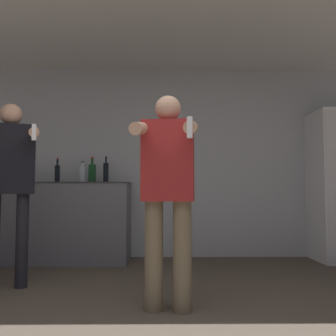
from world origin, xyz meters
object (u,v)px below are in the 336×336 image
(bottle_tall_gin, at_px, (57,173))
(bottle_dark_rum, at_px, (92,173))
(bottle_clear_vodka, at_px, (22,172))
(person_woman_foreground, at_px, (168,186))
(bottle_amber_bourbon, at_px, (106,172))
(bottle_green_wine, at_px, (82,174))
(person_man_side, at_px, (10,173))

(bottle_tall_gin, bearing_deg, bottle_dark_rum, -0.00)
(bottle_dark_rum, bearing_deg, bottle_tall_gin, 180.00)
(bottle_clear_vodka, relative_size, person_woman_foreground, 0.22)
(bottle_tall_gin, height_order, person_woman_foreground, person_woman_foreground)
(bottle_dark_rum, relative_size, bottle_amber_bourbon, 0.98)
(bottle_amber_bourbon, xyz_separation_m, bottle_clear_vodka, (-1.06, 0.00, -0.00))
(bottle_dark_rum, height_order, bottle_tall_gin, bottle_dark_rum)
(bottle_green_wine, relative_size, person_man_side, 0.16)
(bottle_tall_gin, distance_m, person_man_side, 1.35)
(bottle_green_wine, bearing_deg, bottle_tall_gin, 180.00)
(bottle_clear_vodka, bearing_deg, person_man_side, -73.72)
(bottle_tall_gin, bearing_deg, bottle_green_wine, 0.00)
(bottle_green_wine, xyz_separation_m, bottle_amber_bourbon, (0.30, -0.00, 0.03))
(bottle_tall_gin, relative_size, person_woman_foreground, 0.20)
(bottle_clear_vodka, bearing_deg, bottle_amber_bourbon, -0.00)
(bottle_green_wine, height_order, person_woman_foreground, person_woman_foreground)
(person_woman_foreground, bearing_deg, bottle_clear_vodka, 132.43)
(bottle_dark_rum, distance_m, person_man_side, 1.44)
(bottle_dark_rum, height_order, person_woman_foreground, person_woman_foreground)
(bottle_tall_gin, xyz_separation_m, person_woman_foreground, (1.39, -2.01, -0.20))
(bottle_clear_vodka, bearing_deg, bottle_green_wine, -0.00)
(bottle_amber_bourbon, height_order, bottle_clear_vodka, bottle_clear_vodka)
(bottle_amber_bourbon, xyz_separation_m, bottle_tall_gin, (-0.62, 0.00, -0.01))
(bottle_dark_rum, xyz_separation_m, bottle_green_wine, (-0.12, 0.00, -0.02))
(bottle_green_wine, xyz_separation_m, bottle_tall_gin, (-0.32, 0.00, 0.01))
(bottle_amber_bourbon, relative_size, person_man_side, 0.20)
(bottle_amber_bourbon, bearing_deg, bottle_dark_rum, 180.00)
(bottle_dark_rum, distance_m, bottle_clear_vodka, 0.89)
(bottle_clear_vodka, distance_m, person_woman_foreground, 2.73)
(bottle_clear_vodka, relative_size, person_man_side, 0.20)
(person_woman_foreground, height_order, person_man_side, person_man_side)
(bottle_clear_vodka, height_order, person_man_side, person_man_side)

